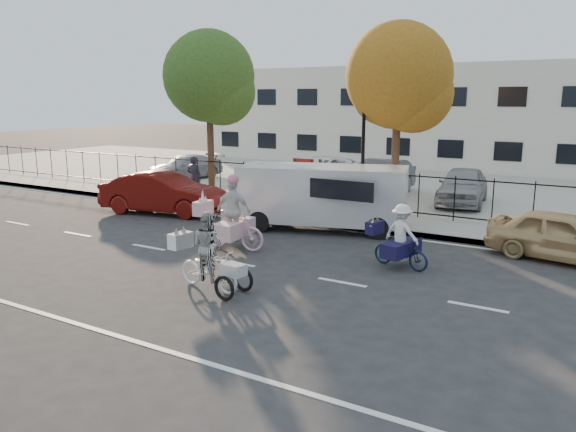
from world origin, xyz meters
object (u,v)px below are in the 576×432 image
Objects in this scene: white_van at (320,195)px; lot_car_a at (185,167)px; pedestrian at (194,177)px; lot_car_b at (321,173)px; unicorn_bike at (233,222)px; lamppost at (364,128)px; lot_car_c at (380,178)px; gold_sedan at (565,237)px; lot_car_d at (463,186)px; red_sedan at (163,193)px; bull_bike at (400,242)px; zebra_trike at (209,260)px.

white_van is 1.51× the size of lot_car_a.
lot_car_b is (3.18, 4.88, -0.15)m from pedestrian.
pedestrian is (-5.68, 5.12, 0.23)m from unicorn_bike.
lot_car_a is (-10.74, 5.87, -0.38)m from white_van.
lamppost is 4.47m from lot_car_c.
gold_sedan is 0.92× the size of lot_car_d.
red_sedan is 1.02× the size of lot_car_c.
white_van is 6.07m from red_sedan.
unicorn_bike is 1.20× the size of bull_bike.
lot_car_b is (7.38, 0.67, 0.12)m from lot_car_a.
lot_car_c is at bearing -9.31° from unicorn_bike.
lamppost reaches higher than unicorn_bike.
lamppost is 6.43m from bull_bike.
lot_car_c reaches higher than gold_sedan.
zebra_trike is 6.45m from white_van.
bull_bike is 0.29× the size of white_van.
bull_bike is 4.35m from gold_sedan.
zebra_trike is 0.50× the size of lot_car_a.
zebra_trike is at bearing -60.35° from lot_car_b.
unicorn_bike is at bearing -92.42° from lot_car_c.
lot_car_d is at bearing 16.80° from lot_car_a.
bull_bike is at bearing -53.07° from white_van.
gold_sedan is (3.41, 2.69, 0.01)m from bull_bike.
gold_sedan is at bearing -38.71° from lot_car_c.
white_van reaches higher than lot_car_a.
zebra_trike is 16.75m from lot_car_a.
unicorn_bike reaches higher than lot_car_a.
lot_car_d is (9.56, 4.33, -0.15)m from pedestrian.
white_van is 1.20× the size of lot_car_b.
white_van is 1.62× the size of gold_sedan.
unicorn_bike is 0.34× the size of white_van.
white_van reaches higher than lot_car_b.
lot_car_a is at bearing 172.89° from lot_car_d.
lot_car_a is (-11.40, 12.27, 0.07)m from zebra_trike.
zebra_trike is 0.49× the size of lot_car_d.
white_van is 6.76m from pedestrian.
white_van reaches higher than gold_sedan.
white_van is 7.36m from lot_car_b.
bull_bike is 0.39× the size of red_sedan.
gold_sedan is 2.21× the size of pedestrian.
zebra_trike reaches higher than lot_car_a.
lamppost is at bearing -132.31° from lot_car_d.
bull_bike is at bearing -33.18° from zebra_trike.
bull_bike is 11.61m from lot_car_b.
white_van is at bearing 155.65° from pedestrian.
zebra_trike is 0.40× the size of lot_car_b.
zebra_trike is 1.15× the size of bull_bike.
lot_car_a is (-4.72, 6.57, -0.01)m from red_sedan.
lot_car_c is at bearing 17.46° from lot_car_a.
lot_car_d is at bearing 17.22° from bull_bike.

